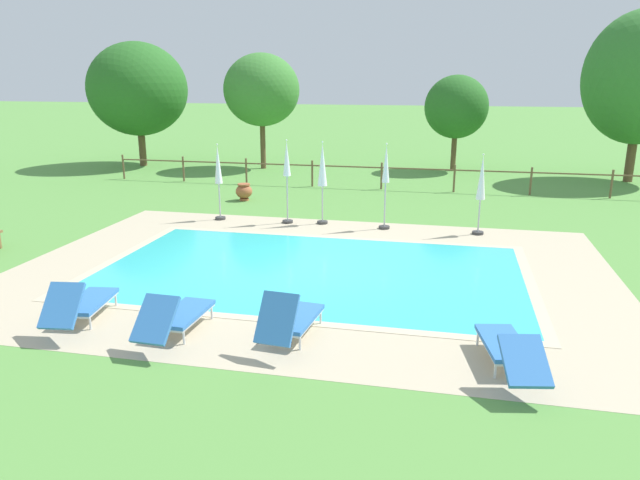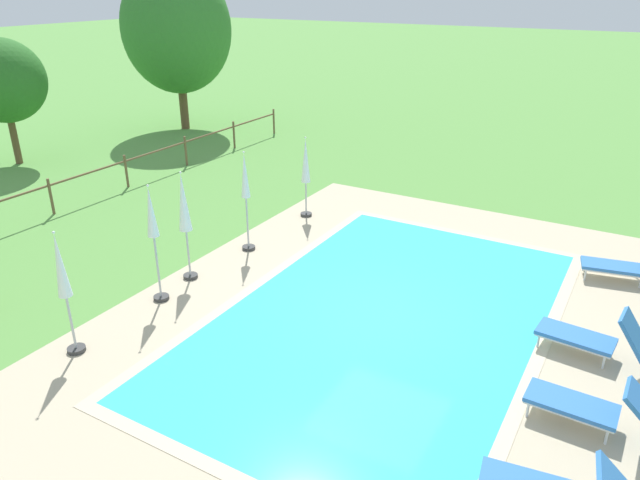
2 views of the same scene
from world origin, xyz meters
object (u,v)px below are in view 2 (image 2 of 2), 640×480
patio_umbrella_closed_row_mid_west (152,225)px  tree_west_mid (2,81)px  patio_umbrella_closed_row_east (62,277)px  patio_umbrella_closed_row_centre (246,188)px  tree_centre (177,29)px  patio_umbrella_closed_row_mid_east (306,166)px  patio_umbrella_closed_row_west (184,209)px  sun_lounger_south_mid (592,406)px  sun_lounger_north_far (628,266)px  sun_lounger_north_mid (592,337)px

patio_umbrella_closed_row_mid_west → tree_west_mid: tree_west_mid is taller
patio_umbrella_closed_row_east → patio_umbrella_closed_row_centre: bearing=-0.6°
tree_west_mid → tree_centre: 7.51m
patio_umbrella_closed_row_mid_west → patio_umbrella_closed_row_mid_east: bearing=-1.4°
patio_umbrella_closed_row_centre → tree_centre: 13.99m
patio_umbrella_closed_row_west → tree_centre: (11.05, 10.03, 2.59)m
sun_lounger_south_mid → tree_centre: 22.20m
sun_lounger_north_far → patio_umbrella_closed_row_mid_west: (-5.76, 8.32, 1.31)m
sun_lounger_south_mid → patio_umbrella_closed_row_mid_east: size_ratio=0.86×
patio_umbrella_closed_row_mid_west → patio_umbrella_closed_row_east: patio_umbrella_closed_row_mid_west is taller
sun_lounger_north_mid → tree_west_mid: 19.97m
sun_lounger_south_mid → tree_west_mid: tree_west_mid is taller
sun_lounger_north_far → patio_umbrella_closed_row_centre: 8.79m
patio_umbrella_closed_row_east → sun_lounger_north_mid: bearing=-60.9°
sun_lounger_north_mid → patio_umbrella_closed_row_centre: patio_umbrella_closed_row_centre is taller
patio_umbrella_closed_row_mid_west → tree_centre: size_ratio=0.36×
patio_umbrella_closed_row_west → patio_umbrella_closed_row_mid_west: size_ratio=0.98×
sun_lounger_north_far → patio_umbrella_closed_row_centre: bearing=108.8°
sun_lounger_north_mid → sun_lounger_north_far: 3.49m
sun_lounger_south_mid → patio_umbrella_closed_row_centre: bearing=72.2°
patio_umbrella_closed_row_west → patio_umbrella_closed_row_centre: 1.91m
sun_lounger_south_mid → patio_umbrella_closed_row_west: (0.72, 8.39, 1.27)m
sun_lounger_north_mid → tree_west_mid: tree_west_mid is taller
tree_centre → sun_lounger_north_mid: bearing=-118.4°
sun_lounger_north_far → patio_umbrella_closed_row_east: bearing=133.7°
patio_umbrella_closed_row_mid_west → patio_umbrella_closed_row_centre: 2.95m
sun_lounger_south_mid → sun_lounger_north_mid: bearing=7.4°
sun_lounger_north_mid → patio_umbrella_closed_row_mid_west: patio_umbrella_closed_row_mid_west is taller
tree_west_mid → tree_centre: tree_centre is taller
patio_umbrella_closed_row_centre → patio_umbrella_closed_row_mid_east: bearing=-1.2°
tree_west_mid → tree_centre: bearing=-11.5°
patio_umbrella_closed_row_mid_east → tree_centre: (6.50, 10.29, 2.79)m
patio_umbrella_closed_row_west → patio_umbrella_closed_row_centre: patio_umbrella_closed_row_centre is taller
sun_lounger_south_mid → patio_umbrella_closed_row_mid_east: patio_umbrella_closed_row_mid_east is taller
sun_lounger_north_far → patio_umbrella_closed_row_mid_west: size_ratio=0.84×
sun_lounger_north_mid → sun_lounger_south_mid: (-1.95, -0.25, -0.02)m
sun_lounger_north_mid → patio_umbrella_closed_row_east: size_ratio=0.79×
sun_lounger_north_mid → tree_centre: tree_centre is taller
patio_umbrella_closed_row_centre → sun_lounger_south_mid: bearing=-107.8°
sun_lounger_north_far → sun_lounger_south_mid: size_ratio=1.08×
patio_umbrella_closed_row_mid_west → patio_umbrella_closed_row_centre: size_ratio=1.01×
sun_lounger_north_mid → patio_umbrella_closed_row_centre: bearing=85.2°
sun_lounger_north_far → patio_umbrella_closed_row_centre: patio_umbrella_closed_row_centre is taller
sun_lounger_north_far → patio_umbrella_closed_row_east: size_ratio=0.90×
patio_umbrella_closed_row_centre → patio_umbrella_closed_row_mid_east: (2.65, -0.05, -0.16)m
patio_umbrella_closed_row_west → tree_centre: bearing=42.2°
sun_lounger_north_mid → patio_umbrella_closed_row_mid_east: 8.61m
sun_lounger_north_far → patio_umbrella_closed_row_mid_east: 8.25m
patio_umbrella_closed_row_west → sun_lounger_south_mid: bearing=-94.9°
patio_umbrella_closed_row_east → tree_centre: tree_centre is taller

